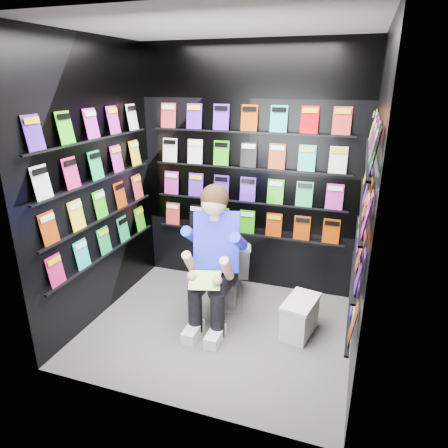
% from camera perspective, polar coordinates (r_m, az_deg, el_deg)
% --- Properties ---
extents(floor, '(2.40, 2.40, 0.00)m').
position_cam_1_polar(floor, '(3.91, -0.88, -14.76)').
color(floor, '#5F5F5C').
rests_on(floor, ground).
extents(ceiling, '(2.40, 2.40, 0.00)m').
position_cam_1_polar(ceiling, '(3.23, -1.14, 26.61)').
color(ceiling, white).
rests_on(ceiling, floor).
extents(wall_back, '(2.40, 0.04, 2.60)m').
position_cam_1_polar(wall_back, '(4.27, 3.58, 7.40)').
color(wall_back, black).
rests_on(wall_back, floor).
extents(wall_front, '(2.40, 0.04, 2.60)m').
position_cam_1_polar(wall_front, '(2.48, -8.83, -2.25)').
color(wall_front, black).
rests_on(wall_front, floor).
extents(wall_left, '(0.04, 2.00, 2.60)m').
position_cam_1_polar(wall_left, '(3.90, -17.89, 5.27)').
color(wall_left, black).
rests_on(wall_left, floor).
extents(wall_right, '(0.04, 2.00, 2.60)m').
position_cam_1_polar(wall_right, '(3.16, 19.95, 1.71)').
color(wall_right, black).
rests_on(wall_right, floor).
extents(comics_back, '(2.10, 0.06, 1.37)m').
position_cam_1_polar(comics_back, '(4.24, 3.47, 7.39)').
color(comics_back, '#C41965').
rests_on(comics_back, wall_back).
extents(comics_left, '(0.06, 1.70, 1.37)m').
position_cam_1_polar(comics_left, '(3.88, -17.54, 5.32)').
color(comics_left, '#C41965').
rests_on(comics_left, wall_left).
extents(comics_right, '(0.06, 1.70, 1.37)m').
position_cam_1_polar(comics_right, '(3.16, 19.42, 1.86)').
color(comics_right, '#C41965').
rests_on(comics_right, wall_right).
extents(toilet, '(0.60, 0.83, 0.73)m').
position_cam_1_polar(toilet, '(4.22, 0.91, -6.19)').
color(toilet, white).
rests_on(toilet, floor).
extents(longbox, '(0.31, 0.46, 0.32)m').
position_cam_1_polar(longbox, '(3.83, 10.76, -13.07)').
color(longbox, silver).
rests_on(longbox, floor).
extents(longbox_lid, '(0.33, 0.48, 0.03)m').
position_cam_1_polar(longbox_lid, '(3.74, 10.94, -10.84)').
color(longbox_lid, silver).
rests_on(longbox_lid, longbox).
extents(reader, '(0.76, 0.94, 1.52)m').
position_cam_1_polar(reader, '(3.71, -0.86, -2.65)').
color(reader, '#252AF2').
rests_on(reader, toilet).
extents(held_comic, '(0.31, 0.23, 0.12)m').
position_cam_1_polar(held_comic, '(3.51, -2.78, -8.04)').
color(held_comic, green).
rests_on(held_comic, reader).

